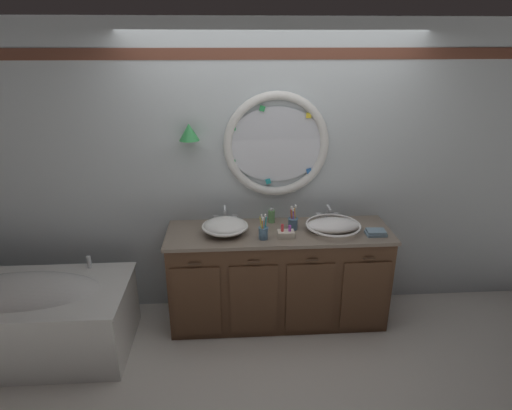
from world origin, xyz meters
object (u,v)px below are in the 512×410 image
at_px(toothbrush_holder_left, 263,232).
at_px(soap_dispenser, 271,216).
at_px(sink_basin_left, 225,226).
at_px(sink_basin_right, 333,225).
at_px(toothbrush_holder_right, 293,223).
at_px(folded_hand_towel, 376,233).
at_px(bathtub, 24,315).
at_px(toiletry_basket, 286,234).

height_order(toothbrush_holder_left, soap_dispenser, toothbrush_holder_left).
distance_m(sink_basin_left, sink_basin_right, 0.93).
relative_size(toothbrush_holder_right, folded_hand_towel, 1.34).
relative_size(sink_basin_left, toothbrush_holder_right, 1.75).
bearing_deg(bathtub, toiletry_basket, 5.39).
height_order(sink_basin_left, toothbrush_holder_right, toothbrush_holder_right).
height_order(bathtub, toiletry_basket, toiletry_basket).
distance_m(bathtub, toothbrush_holder_right, 2.33).
xyz_separation_m(sink_basin_right, toothbrush_holder_right, (-0.34, 0.06, 0.01)).
xyz_separation_m(toothbrush_holder_right, soap_dispenser, (-0.17, 0.16, 0.00)).
relative_size(soap_dispenser, folded_hand_towel, 0.86).
bearing_deg(bathtub, sink_basin_right, 6.72).
height_order(soap_dispenser, folded_hand_towel, soap_dispenser).
height_order(bathtub, toothbrush_holder_right, toothbrush_holder_right).
bearing_deg(soap_dispenser, toiletry_basket, -74.11).
height_order(sink_basin_right, soap_dispenser, soap_dispenser).
distance_m(sink_basin_left, folded_hand_towel, 1.27).
xyz_separation_m(sink_basin_left, toiletry_basket, (0.51, -0.10, -0.04)).
relative_size(sink_basin_right, toothbrush_holder_left, 2.15).
bearing_deg(bathtub, soap_dispenser, 14.15).
xyz_separation_m(toothbrush_holder_right, folded_hand_towel, (0.68, -0.16, -0.04)).
height_order(bathtub, sink_basin_right, sink_basin_right).
bearing_deg(bathtub, sink_basin_left, 10.46).
bearing_deg(sink_basin_right, toothbrush_holder_left, -168.91).
bearing_deg(folded_hand_towel, sink_basin_right, 162.77).
xyz_separation_m(bathtub, folded_hand_towel, (2.90, 0.20, 0.56)).
xyz_separation_m(toothbrush_holder_left, toiletry_basket, (0.19, 0.02, -0.03)).
relative_size(toothbrush_holder_right, toiletry_basket, 1.64).
xyz_separation_m(sink_basin_right, soap_dispenser, (-0.51, 0.22, 0.01)).
height_order(sink_basin_left, folded_hand_towel, sink_basin_left).
bearing_deg(sink_basin_left, toiletry_basket, -11.14).
distance_m(toothbrush_holder_left, soap_dispenser, 0.35).
bearing_deg(folded_hand_towel, toiletry_basket, 179.50).
height_order(bathtub, folded_hand_towel, folded_hand_towel).
distance_m(toothbrush_holder_right, soap_dispenser, 0.23).
height_order(sink_basin_left, toiletry_basket, sink_basin_left).
height_order(bathtub, soap_dispenser, soap_dispenser).
xyz_separation_m(sink_basin_right, toiletry_basket, (-0.42, -0.10, -0.02)).
bearing_deg(bathtub, toothbrush_holder_right, 9.18).
distance_m(sink_basin_right, folded_hand_towel, 0.36).
bearing_deg(toiletry_basket, folded_hand_towel, -0.50).
height_order(sink_basin_right, toothbrush_holder_left, toothbrush_holder_left).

